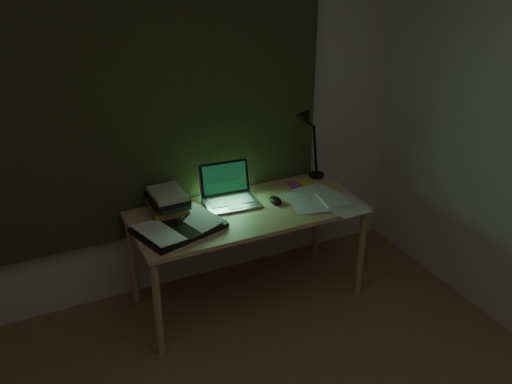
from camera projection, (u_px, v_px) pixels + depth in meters
wall_back at (147, 107)px, 3.34m from camera, size 3.50×0.00×2.50m
curtain at (146, 75)px, 3.22m from camera, size 2.20×0.06×2.00m
desk at (248, 255)px, 3.61m from camera, size 1.42×0.62×0.65m
laptop at (231, 187)px, 3.48m from camera, size 0.36×0.40×0.24m
open_textbook at (179, 227)px, 3.24m from camera, size 0.54×0.45×0.04m
book_stack at (168, 202)px, 3.38m from camera, size 0.23×0.27×0.16m
loose_papers at (324, 200)px, 3.56m from camera, size 0.36×0.38×0.02m
mouse at (276, 200)px, 3.54m from camera, size 0.07×0.11×0.04m
sticky_yellow at (305, 183)px, 3.80m from camera, size 0.09×0.09×0.02m
sticky_pink at (295, 185)px, 3.77m from camera, size 0.10×0.10×0.02m
desk_lamp at (318, 139)px, 3.80m from camera, size 0.41×0.35×0.55m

